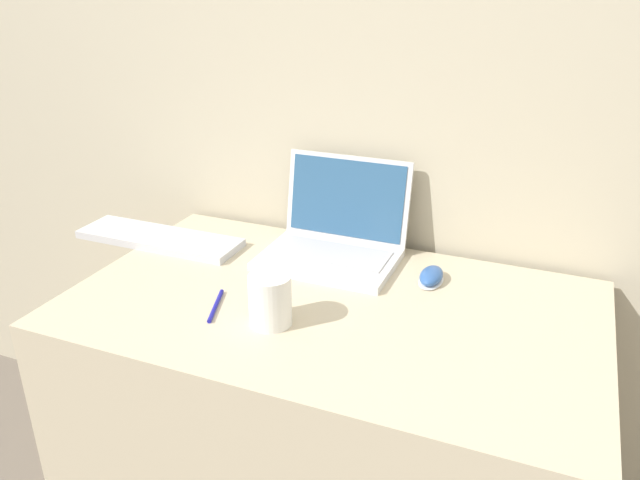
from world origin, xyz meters
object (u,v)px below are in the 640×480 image
(laptop, at_px, (335,237))
(computer_mouse, at_px, (431,277))
(pen, at_px, (216,306))
(external_keyboard, at_px, (160,238))
(drink_cup, at_px, (270,299))

(laptop, xyz_separation_m, computer_mouse, (0.26, -0.05, -0.04))
(laptop, bearing_deg, computer_mouse, -10.44)
(laptop, distance_m, pen, 0.37)
(external_keyboard, bearing_deg, laptop, 11.71)
(laptop, relative_size, external_keyboard, 0.73)
(external_keyboard, bearing_deg, computer_mouse, 3.86)
(laptop, height_order, external_keyboard, laptop)
(laptop, height_order, computer_mouse, laptop)
(drink_cup, xyz_separation_m, pen, (-0.14, 0.01, -0.05))
(external_keyboard, relative_size, pen, 3.52)
(drink_cup, distance_m, external_keyboard, 0.53)
(computer_mouse, relative_size, external_keyboard, 0.22)
(laptop, height_order, drink_cup, laptop)
(external_keyboard, distance_m, pen, 0.40)
(laptop, relative_size, pen, 2.56)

